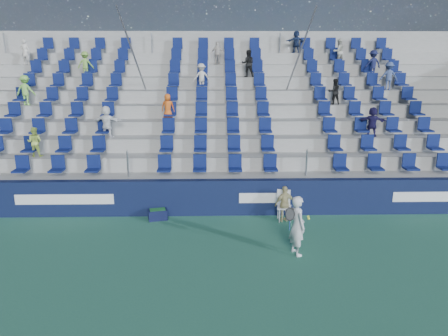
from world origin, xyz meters
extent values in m
plane|color=#317459|center=(0.00, 0.00, 0.00)|extent=(70.00, 70.00, 0.00)
cube|color=#10183B|center=(0.00, 3.15, 0.60)|extent=(24.00, 0.30, 1.20)
cube|color=white|center=(-5.00, 2.99, 0.62)|extent=(3.20, 0.02, 0.34)
cube|color=white|center=(1.50, 2.99, 0.62)|extent=(1.60, 0.02, 0.34)
cube|color=white|center=(7.00, 2.99, 0.62)|extent=(2.40, 0.02, 0.34)
cube|color=#A9A9A4|center=(0.00, 3.72, 0.60)|extent=(24.00, 0.85, 1.20)
cube|color=#A9A9A4|center=(0.00, 4.57, 0.85)|extent=(24.00, 0.85, 1.70)
cube|color=#A9A9A4|center=(0.00, 5.42, 1.10)|extent=(24.00, 0.85, 2.20)
cube|color=#A9A9A4|center=(0.00, 6.28, 1.35)|extent=(24.00, 0.85, 2.70)
cube|color=#A9A9A4|center=(0.00, 7.12, 1.60)|extent=(24.00, 0.85, 3.20)
cube|color=#A9A9A4|center=(0.00, 7.97, 1.85)|extent=(24.00, 0.85, 3.70)
cube|color=#A9A9A4|center=(0.00, 8.82, 2.10)|extent=(24.00, 0.85, 4.20)
cube|color=#A9A9A4|center=(0.00, 9.68, 2.35)|extent=(24.00, 0.85, 4.70)
cube|color=#A9A9A4|center=(0.00, 10.52, 2.60)|extent=(24.00, 0.85, 5.20)
cube|color=#A9A9A4|center=(0.00, 11.20, 3.10)|extent=(24.00, 0.50, 6.20)
cube|color=#0D1A53|center=(0.00, 3.72, 1.55)|extent=(16.05, 0.50, 0.70)
cube|color=#0D1A53|center=(0.00, 4.57, 2.05)|extent=(16.05, 0.50, 0.70)
cube|color=#0D1A53|center=(0.00, 5.42, 2.55)|extent=(16.05, 0.50, 0.70)
cube|color=#0D1A53|center=(0.00, 6.28, 3.05)|extent=(16.05, 0.50, 0.70)
cube|color=#0D1A53|center=(0.00, 7.12, 3.55)|extent=(16.05, 0.50, 0.70)
cube|color=#0D1A53|center=(0.00, 7.97, 4.05)|extent=(16.05, 0.50, 0.70)
cube|color=#0D1A53|center=(0.00, 8.82, 4.55)|extent=(16.05, 0.50, 0.70)
cube|color=#0D1A53|center=(0.00, 9.68, 5.05)|extent=(16.05, 0.50, 0.70)
cube|color=#0D1A53|center=(0.00, 10.52, 5.55)|extent=(16.05, 0.50, 0.70)
cylinder|color=gray|center=(-3.00, 7.12, 4.35)|extent=(0.06, 7.68, 4.55)
cylinder|color=gray|center=(3.00, 7.12, 4.35)|extent=(0.06, 7.68, 4.55)
imported|color=#82CF53|center=(-7.57, 7.08, 3.79)|extent=(0.80, 0.51, 1.18)
imported|color=beige|center=(-0.63, 7.92, 4.25)|extent=(0.80, 0.61, 1.10)
imported|color=beige|center=(-8.47, 9.62, 5.25)|extent=(0.41, 0.27, 1.11)
imported|color=#3C5085|center=(7.22, 7.92, 4.28)|extent=(0.79, 0.52, 1.15)
imported|color=#1B1746|center=(5.76, 5.38, 2.75)|extent=(1.07, 0.56, 1.10)
imported|color=white|center=(-4.04, 5.38, 2.79)|extent=(1.13, 0.52, 1.17)
imported|color=beige|center=(5.51, 9.62, 5.26)|extent=(0.65, 0.57, 1.12)
imported|color=#E05C1A|center=(-1.88, 6.23, 3.21)|extent=(0.52, 0.36, 1.02)
imported|color=#7CB146|center=(-5.62, 8.77, 4.74)|extent=(0.70, 0.41, 1.08)
imported|color=#1A294E|center=(3.73, 10.47, 5.70)|extent=(0.98, 0.48, 1.01)
imported|color=#B3D053|center=(-6.39, 4.52, 2.22)|extent=(0.51, 0.40, 1.04)
imported|color=black|center=(4.73, 7.08, 3.71)|extent=(0.54, 0.44, 1.02)
imported|color=beige|center=(0.06, 9.62, 5.19)|extent=(0.59, 0.27, 0.98)
imported|color=#171C45|center=(6.81, 8.77, 4.77)|extent=(0.80, 0.56, 1.13)
imported|color=black|center=(1.37, 8.77, 4.77)|extent=(0.56, 0.45, 1.14)
imported|color=silver|center=(2.09, 0.16, 0.82)|extent=(0.56, 0.69, 1.64)
cylinder|color=navy|center=(1.84, -0.09, 0.93)|extent=(0.03, 0.03, 0.28)
torus|color=black|center=(1.84, -0.09, 1.23)|extent=(0.30, 0.17, 0.28)
plane|color=#262626|center=(1.84, -0.09, 1.23)|extent=(0.30, 0.16, 0.29)
sphere|color=#C8DB33|center=(2.34, -0.04, 1.09)|extent=(0.07, 0.07, 0.07)
sphere|color=#C8DB33|center=(2.34, 0.02, 1.12)|extent=(0.07, 0.07, 0.07)
cube|color=white|center=(2.13, 2.55, 0.45)|extent=(0.51, 0.51, 0.04)
cube|color=white|center=(2.13, 2.75, 0.72)|extent=(0.43, 0.13, 0.53)
cylinder|color=white|center=(1.96, 2.38, 0.21)|extent=(0.03, 0.03, 0.43)
cylinder|color=white|center=(2.30, 2.38, 0.21)|extent=(0.03, 0.03, 0.43)
cylinder|color=white|center=(1.96, 2.72, 0.21)|extent=(0.03, 0.03, 0.43)
cylinder|color=white|center=(2.30, 2.72, 0.21)|extent=(0.03, 0.03, 0.43)
imported|color=tan|center=(2.13, 2.50, 0.59)|extent=(0.75, 0.50, 1.18)
cube|color=#0E1334|center=(-1.95, 2.75, 0.17)|extent=(0.68, 0.52, 0.33)
cube|color=#1E662D|center=(-1.95, 2.75, 0.24)|extent=(0.55, 0.39, 0.20)
camera|label=1|loc=(-0.09, -10.57, 5.29)|focal=35.00mm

